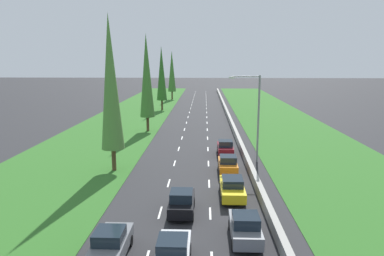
{
  "coord_description": "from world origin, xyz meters",
  "views": [
    {
      "loc": [
        1.3,
        -2.0,
        10.5
      ],
      "look_at": [
        -0.36,
        44.77,
        1.45
      ],
      "focal_mm": 33.04,
      "sensor_mm": 36.0,
      "label": 1
    }
  ],
  "objects_px": {
    "poplar_tree_second": "(111,83)",
    "street_light_mast": "(255,112)",
    "grey_hatchback_right_lane": "(245,227)",
    "poplar_tree_fifth": "(172,71)",
    "silver_hatchback_centre_lane": "(173,252)",
    "poplar_tree_fourth": "(162,74)",
    "maroon_hatchback_right_lane": "(225,148)",
    "poplar_tree_third": "(147,76)",
    "orange_hatchback_right_lane": "(228,164)",
    "grey_hatchback_left_lane": "(111,243)",
    "yellow_sedan_right_lane": "(232,187)",
    "black_hatchback_centre_lane": "(182,202)"
  },
  "relations": [
    {
      "from": "silver_hatchback_centre_lane",
      "to": "poplar_tree_fourth",
      "type": "distance_m",
      "value": 58.22
    },
    {
      "from": "black_hatchback_centre_lane",
      "to": "poplar_tree_third",
      "type": "relative_size",
      "value": 0.27
    },
    {
      "from": "maroon_hatchback_right_lane",
      "to": "poplar_tree_second",
      "type": "relative_size",
      "value": 0.27
    },
    {
      "from": "silver_hatchback_centre_lane",
      "to": "poplar_tree_third",
      "type": "distance_m",
      "value": 36.55
    },
    {
      "from": "black_hatchback_centre_lane",
      "to": "maroon_hatchback_right_lane",
      "type": "distance_m",
      "value": 16.01
    },
    {
      "from": "grey_hatchback_right_lane",
      "to": "poplar_tree_fifth",
      "type": "distance_m",
      "value": 76.31
    },
    {
      "from": "poplar_tree_second",
      "to": "poplar_tree_fourth",
      "type": "relative_size",
      "value": 1.1
    },
    {
      "from": "maroon_hatchback_right_lane",
      "to": "poplar_tree_fifth",
      "type": "height_order",
      "value": "poplar_tree_fifth"
    },
    {
      "from": "street_light_mast",
      "to": "silver_hatchback_centre_lane",
      "type": "bearing_deg",
      "value": -109.1
    },
    {
      "from": "maroon_hatchback_right_lane",
      "to": "poplar_tree_third",
      "type": "distance_m",
      "value": 18.5
    },
    {
      "from": "grey_hatchback_left_lane",
      "to": "orange_hatchback_right_lane",
      "type": "height_order",
      "value": "same"
    },
    {
      "from": "poplar_tree_second",
      "to": "poplar_tree_fifth",
      "type": "bearing_deg",
      "value": 90.05
    },
    {
      "from": "grey_hatchback_left_lane",
      "to": "maroon_hatchback_right_lane",
      "type": "relative_size",
      "value": 1.0
    },
    {
      "from": "silver_hatchback_centre_lane",
      "to": "yellow_sedan_right_lane",
      "type": "distance_m",
      "value": 10.25
    },
    {
      "from": "poplar_tree_third",
      "to": "street_light_mast",
      "type": "height_order",
      "value": "poplar_tree_third"
    },
    {
      "from": "grey_hatchback_right_lane",
      "to": "orange_hatchback_right_lane",
      "type": "height_order",
      "value": "same"
    },
    {
      "from": "black_hatchback_centre_lane",
      "to": "poplar_tree_fifth",
      "type": "distance_m",
      "value": 72.25
    },
    {
      "from": "maroon_hatchback_right_lane",
      "to": "poplar_tree_fifth",
      "type": "xyz_separation_m",
      "value": [
        -11.08,
        56.05,
        6.65
      ]
    },
    {
      "from": "grey_hatchback_right_lane",
      "to": "maroon_hatchback_right_lane",
      "type": "bearing_deg",
      "value": 90.2
    },
    {
      "from": "silver_hatchback_centre_lane",
      "to": "black_hatchback_centre_lane",
      "type": "xyz_separation_m",
      "value": [
        0.02,
        6.53,
        0.0
      ]
    },
    {
      "from": "orange_hatchback_right_lane",
      "to": "maroon_hatchback_right_lane",
      "type": "xyz_separation_m",
      "value": [
        0.13,
        6.41,
        0.0
      ]
    },
    {
      "from": "yellow_sedan_right_lane",
      "to": "maroon_hatchback_right_lane",
      "type": "distance_m",
      "value": 12.51
    },
    {
      "from": "poplar_tree_fifth",
      "to": "yellow_sedan_right_lane",
      "type": "bearing_deg",
      "value": -80.97
    },
    {
      "from": "maroon_hatchback_right_lane",
      "to": "poplar_tree_third",
      "type": "height_order",
      "value": "poplar_tree_third"
    },
    {
      "from": "yellow_sedan_right_lane",
      "to": "poplar_tree_fourth",
      "type": "relative_size",
      "value": 0.34
    },
    {
      "from": "poplar_tree_second",
      "to": "poplar_tree_third",
      "type": "relative_size",
      "value": 1.03
    },
    {
      "from": "orange_hatchback_right_lane",
      "to": "maroon_hatchback_right_lane",
      "type": "height_order",
      "value": "same"
    },
    {
      "from": "black_hatchback_centre_lane",
      "to": "maroon_hatchback_right_lane",
      "type": "xyz_separation_m",
      "value": [
        3.9,
        15.53,
        0.0
      ]
    },
    {
      "from": "orange_hatchback_right_lane",
      "to": "grey_hatchback_left_lane",
      "type": "bearing_deg",
      "value": -115.84
    },
    {
      "from": "poplar_tree_fifth",
      "to": "street_light_mast",
      "type": "xyz_separation_m",
      "value": [
        13.9,
        -58.67,
        -2.26
      ]
    },
    {
      "from": "yellow_sedan_right_lane",
      "to": "grey_hatchback_right_lane",
      "type": "bearing_deg",
      "value": -87.83
    },
    {
      "from": "orange_hatchback_right_lane",
      "to": "poplar_tree_second",
      "type": "height_order",
      "value": "poplar_tree_second"
    },
    {
      "from": "orange_hatchback_right_lane",
      "to": "poplar_tree_third",
      "type": "relative_size",
      "value": 0.27
    },
    {
      "from": "grey_hatchback_right_lane",
      "to": "maroon_hatchback_right_lane",
      "type": "distance_m",
      "value": 19.15
    },
    {
      "from": "orange_hatchback_right_lane",
      "to": "poplar_tree_fourth",
      "type": "distance_m",
      "value": 43.71
    },
    {
      "from": "poplar_tree_fifth",
      "to": "grey_hatchback_right_lane",
      "type": "bearing_deg",
      "value": -81.57
    },
    {
      "from": "silver_hatchback_centre_lane",
      "to": "maroon_hatchback_right_lane",
      "type": "bearing_deg",
      "value": 79.93
    },
    {
      "from": "black_hatchback_centre_lane",
      "to": "grey_hatchback_left_lane",
      "type": "distance_m",
      "value": 6.69
    },
    {
      "from": "grey_hatchback_left_lane",
      "to": "black_hatchback_centre_lane",
      "type": "bearing_deg",
      "value": 59.14
    },
    {
      "from": "poplar_tree_second",
      "to": "street_light_mast",
      "type": "height_order",
      "value": "poplar_tree_second"
    },
    {
      "from": "yellow_sedan_right_lane",
      "to": "poplar_tree_fourth",
      "type": "height_order",
      "value": "poplar_tree_fourth"
    },
    {
      "from": "silver_hatchback_centre_lane",
      "to": "street_light_mast",
      "type": "bearing_deg",
      "value": 70.9
    },
    {
      "from": "yellow_sedan_right_lane",
      "to": "silver_hatchback_centre_lane",
      "type": "bearing_deg",
      "value": -111.35
    },
    {
      "from": "poplar_tree_third",
      "to": "poplar_tree_fifth",
      "type": "relative_size",
      "value": 1.11
    },
    {
      "from": "yellow_sedan_right_lane",
      "to": "poplar_tree_third",
      "type": "height_order",
      "value": "poplar_tree_third"
    },
    {
      "from": "poplar_tree_fourth",
      "to": "poplar_tree_fifth",
      "type": "relative_size",
      "value": 1.03
    },
    {
      "from": "orange_hatchback_right_lane",
      "to": "poplar_tree_third",
      "type": "bearing_deg",
      "value": 118.71
    },
    {
      "from": "yellow_sedan_right_lane",
      "to": "poplar_tree_fifth",
      "type": "height_order",
      "value": "poplar_tree_fifth"
    },
    {
      "from": "grey_hatchback_right_lane",
      "to": "orange_hatchback_right_lane",
      "type": "distance_m",
      "value": 12.73
    },
    {
      "from": "black_hatchback_centre_lane",
      "to": "street_light_mast",
      "type": "relative_size",
      "value": 0.43
    }
  ]
}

